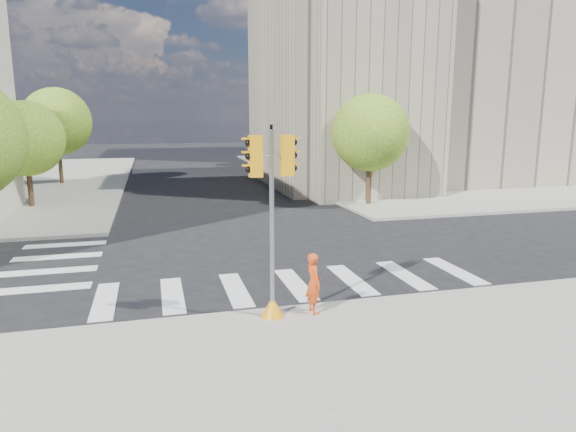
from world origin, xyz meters
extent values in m
plane|color=black|center=(0.00, 0.00, 0.00)|extent=(160.00, 160.00, 0.00)
cube|color=gray|center=(20.00, 26.00, 0.07)|extent=(28.00, 40.00, 0.15)
cube|color=gray|center=(17.00, 20.00, 7.00)|extent=(26.00, 14.00, 14.00)
cube|color=gray|center=(9.00, 15.00, 7.00)|extent=(8.00, 8.00, 14.00)
cube|color=#9EA0A3|center=(22.00, 42.00, 15.00)|extent=(20.00, 18.00, 30.00)
cylinder|color=#382616|center=(-10.50, 14.00, 1.08)|extent=(0.28, 0.28, 2.17)
sphere|color=#2C6F1F|center=(-10.50, 14.00, 3.77)|extent=(4.00, 4.00, 4.00)
cylinder|color=#382616|center=(-10.50, 24.00, 1.31)|extent=(0.28, 0.28, 2.62)
sphere|color=#2C6F1F|center=(-10.50, 24.00, 4.54)|extent=(4.80, 4.80, 4.80)
cylinder|color=#382616|center=(7.50, 10.00, 1.19)|extent=(0.28, 0.28, 2.38)
sphere|color=#2C6F1F|center=(7.50, 10.00, 4.06)|extent=(4.20, 4.20, 4.20)
cylinder|color=#382616|center=(7.50, 22.00, 1.26)|extent=(0.28, 0.28, 2.52)
sphere|color=#2C6F1F|center=(7.50, 22.00, 4.36)|extent=(4.60, 4.60, 4.60)
cylinder|color=#382616|center=(7.50, 34.00, 1.14)|extent=(0.28, 0.28, 2.27)
sphere|color=#2C6F1F|center=(7.50, 34.00, 3.88)|extent=(4.00, 4.00, 4.00)
cylinder|color=black|center=(8.00, 14.00, 4.15)|extent=(0.12, 0.12, 8.00)
cube|color=black|center=(8.00, 14.00, 8.15)|extent=(0.35, 0.18, 0.22)
cylinder|color=black|center=(8.00, 28.00, 4.15)|extent=(0.12, 0.12, 8.00)
cube|color=black|center=(8.00, 28.00, 8.15)|extent=(0.35, 0.18, 0.22)
cone|color=orange|center=(-1.41, -4.60, 0.40)|extent=(0.56, 0.56, 0.50)
cylinder|color=gray|center=(-1.41, -4.60, 2.41)|extent=(0.11, 0.11, 4.51)
cylinder|color=black|center=(-1.41, -4.60, 4.71)|extent=(0.07, 0.07, 0.12)
cylinder|color=gray|center=(-1.41, -4.60, 4.06)|extent=(0.90, 0.12, 0.06)
cube|color=orange|center=(-1.79, -4.63, 4.06)|extent=(0.31, 0.24, 0.95)
cube|color=orange|center=(-1.03, -4.57, 4.06)|extent=(0.31, 0.24, 0.95)
imported|color=#D04213|center=(-0.36, -4.60, 0.91)|extent=(0.42, 0.59, 1.53)
camera|label=1|loc=(-4.07, -16.13, 4.98)|focal=32.00mm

